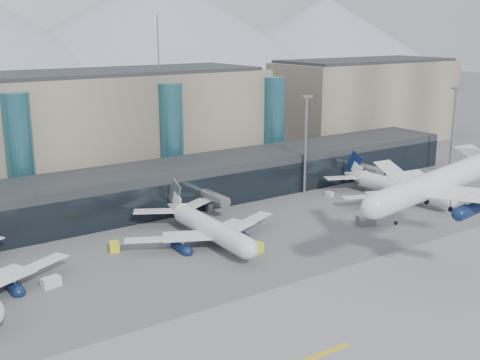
% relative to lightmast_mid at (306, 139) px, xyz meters
% --- Properties ---
extents(ground, '(900.00, 900.00, 0.00)m').
position_rel_lightmast_mid_xyz_m(ground, '(-30.00, -48.00, -14.42)').
color(ground, '#515154').
rests_on(ground, ground).
extents(runway_strip, '(400.00, 40.00, 0.04)m').
position_rel_lightmast_mid_xyz_m(runway_strip, '(-30.00, -63.00, -14.40)').
color(runway_strip, slate).
rests_on(runway_strip, ground).
extents(runway_markings, '(128.00, 1.00, 0.02)m').
position_rel_lightmast_mid_xyz_m(runway_markings, '(-30.00, -63.00, -14.37)').
color(runway_markings, gold).
rests_on(runway_markings, ground).
extents(concourse, '(170.00, 27.00, 10.00)m').
position_rel_lightmast_mid_xyz_m(concourse, '(-30.02, 9.73, -9.45)').
color(concourse, black).
rests_on(concourse, ground).
extents(terminal_main, '(130.00, 30.00, 31.00)m').
position_rel_lightmast_mid_xyz_m(terminal_main, '(-55.00, 42.00, 1.03)').
color(terminal_main, gray).
rests_on(terminal_main, ground).
extents(terminal_east, '(70.00, 30.00, 31.00)m').
position_rel_lightmast_mid_xyz_m(terminal_east, '(65.00, 42.00, 1.03)').
color(terminal_east, gray).
rests_on(terminal_east, ground).
extents(teal_towers, '(116.40, 19.40, 46.00)m').
position_rel_lightmast_mid_xyz_m(teal_towers, '(-44.99, 26.01, -0.41)').
color(teal_towers, '#245765').
rests_on(teal_towers, ground).
extents(lightmast_mid, '(3.00, 1.20, 25.60)m').
position_rel_lightmast_mid_xyz_m(lightmast_mid, '(0.00, 0.00, 0.00)').
color(lightmast_mid, slate).
rests_on(lightmast_mid, ground).
extents(lightmast_right, '(3.00, 1.20, 25.60)m').
position_rel_lightmast_mid_xyz_m(lightmast_right, '(50.00, -8.00, 0.00)').
color(lightmast_right, slate).
rests_on(lightmast_right, ground).
extents(hero_jet, '(37.53, 38.40, 12.38)m').
position_rel_lightmast_mid_xyz_m(hero_jet, '(-13.01, -53.03, 3.41)').
color(hero_jet, silver).
rests_on(hero_jet, ground).
extents(jet_parked_mid, '(36.28, 35.25, 11.68)m').
position_rel_lightmast_mid_xyz_m(jet_parked_mid, '(-40.55, -15.53, -10.00)').
color(jet_parked_mid, silver).
rests_on(jet_parked_mid, ground).
extents(jet_parked_right, '(36.00, 35.30, 11.61)m').
position_rel_lightmast_mid_xyz_m(jet_parked_right, '(15.03, -16.29, -10.03)').
color(jet_parked_right, silver).
rests_on(jet_parked_right, ground).
extents(veh_a, '(3.33, 2.23, 1.73)m').
position_rel_lightmast_mid_xyz_m(veh_a, '(-73.68, -20.93, -13.55)').
color(veh_a, silver).
rests_on(veh_a, ground).
extents(veh_b, '(2.73, 3.41, 1.71)m').
position_rel_lightmast_mid_xyz_m(veh_b, '(-58.15, -11.22, -13.56)').
color(veh_b, yellow).
rests_on(veh_b, ground).
extents(veh_c, '(4.48, 3.39, 2.22)m').
position_rel_lightmast_mid_xyz_m(veh_c, '(-6.31, -28.18, -13.31)').
color(veh_c, '#4D4C52').
rests_on(veh_c, ground).
extents(veh_g, '(1.48, 2.20, 1.19)m').
position_rel_lightmast_mid_xyz_m(veh_g, '(3.13, -6.30, -13.82)').
color(veh_g, silver).
rests_on(veh_g, ground).
extents(veh_h, '(4.04, 2.94, 2.00)m').
position_rel_lightmast_mid_xyz_m(veh_h, '(-36.57, -28.10, -13.42)').
color(veh_h, yellow).
rests_on(veh_h, ground).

